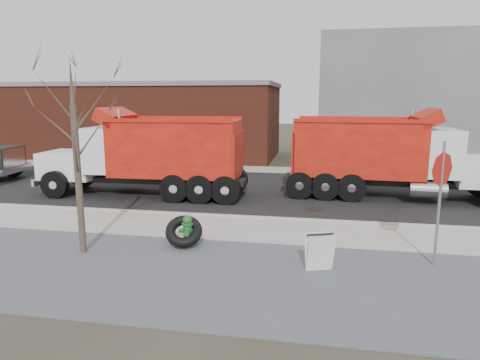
% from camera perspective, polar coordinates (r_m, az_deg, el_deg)
% --- Properties ---
extents(ground, '(120.00, 120.00, 0.00)m').
position_cam_1_polar(ground, '(13.79, -2.87, -6.80)').
color(ground, '#383328').
rests_on(ground, ground).
extents(gravel_verge, '(60.00, 5.00, 0.03)m').
position_cam_1_polar(gravel_verge, '(10.62, -7.27, -12.31)').
color(gravel_verge, slate).
rests_on(gravel_verge, ground).
extents(sidewalk, '(60.00, 2.50, 0.06)m').
position_cam_1_polar(sidewalk, '(14.02, -2.63, -6.38)').
color(sidewalk, '#9E9B93').
rests_on(sidewalk, ground).
extents(curb, '(60.00, 0.15, 0.11)m').
position_cam_1_polar(curb, '(15.23, -1.53, -4.87)').
color(curb, '#9E9B93').
rests_on(curb, ground).
extents(road, '(60.00, 9.40, 0.02)m').
position_cam_1_polar(road, '(19.78, 1.30, -1.33)').
color(road, black).
rests_on(road, ground).
extents(far_sidewalk, '(60.00, 2.00, 0.06)m').
position_cam_1_polar(far_sidewalk, '(25.32, 3.33, 1.39)').
color(far_sidewalk, '#9E9B93').
rests_on(far_sidewalk, ground).
extents(building_grey, '(12.00, 10.00, 8.00)m').
position_cam_1_polar(building_grey, '(31.37, 21.65, 9.76)').
color(building_grey, gray).
rests_on(building_grey, ground).
extents(building_brick, '(20.20, 8.20, 5.30)m').
position_cam_1_polar(building_brick, '(32.55, -13.39, 7.87)').
color(building_brick, maroon).
rests_on(building_brick, ground).
extents(bare_tree, '(3.20, 3.20, 5.20)m').
position_cam_1_polar(bare_tree, '(11.98, -21.15, 5.90)').
color(bare_tree, '#382D23').
rests_on(bare_tree, ground).
extents(fire_hydrant, '(0.52, 0.51, 0.92)m').
position_cam_1_polar(fire_hydrant, '(12.37, -6.99, -6.91)').
color(fire_hydrant, '#2E732C').
rests_on(fire_hydrant, ground).
extents(truck_tire, '(1.25, 1.21, 0.88)m').
position_cam_1_polar(truck_tire, '(12.32, -7.49, -6.79)').
color(truck_tire, black).
rests_on(truck_tire, ground).
extents(stop_sign, '(0.63, 0.63, 3.17)m').
position_cam_1_polar(stop_sign, '(11.51, 25.23, -0.44)').
color(stop_sign, gray).
rests_on(stop_sign, ground).
extents(sandwich_board, '(0.77, 0.62, 0.93)m').
position_cam_1_polar(sandwich_board, '(10.73, 10.55, -9.40)').
color(sandwich_board, white).
rests_on(sandwich_board, ground).
extents(dump_truck_red_a, '(9.33, 2.98, 3.73)m').
position_cam_1_polar(dump_truck_red_a, '(18.99, 19.10, 3.34)').
color(dump_truck_red_a, black).
rests_on(dump_truck_red_a, ground).
extents(dump_truck_red_b, '(8.94, 2.80, 3.74)m').
position_cam_1_polar(dump_truck_red_b, '(18.75, -11.88, 3.65)').
color(dump_truck_red_b, black).
rests_on(dump_truck_red_b, ground).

